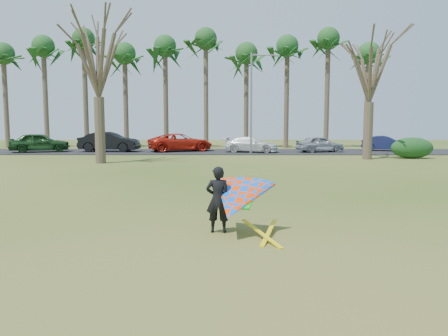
{
  "coord_description": "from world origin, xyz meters",
  "views": [
    {
      "loc": [
        0.11,
        -12.78,
        2.7
      ],
      "look_at": [
        0.0,
        2.0,
        1.1
      ],
      "focal_mm": 35.0,
      "sensor_mm": 36.0,
      "label": 1
    }
  ],
  "objects_px": {
    "car_1": "(109,142)",
    "car_2": "(181,142)",
    "car_3": "(251,144)",
    "bare_tree_left": "(98,53)",
    "kite_flyer": "(235,200)",
    "car_4": "(320,144)",
    "car_0": "(40,142)",
    "bare_tree_right": "(370,65)",
    "car_5": "(385,143)",
    "streetlight": "(253,98)"
  },
  "relations": [
    {
      "from": "streetlight",
      "to": "kite_flyer",
      "type": "xyz_separation_m",
      "value": [
        -1.86,
        -24.62,
        -3.62
      ]
    },
    {
      "from": "bare_tree_right",
      "to": "car_0",
      "type": "distance_m",
      "value": 27.14
    },
    {
      "from": "car_4",
      "to": "kite_flyer",
      "type": "relative_size",
      "value": 1.68
    },
    {
      "from": "car_0",
      "to": "car_1",
      "type": "relative_size",
      "value": 0.94
    },
    {
      "from": "bare_tree_right",
      "to": "car_1",
      "type": "relative_size",
      "value": 1.8
    },
    {
      "from": "car_3",
      "to": "kite_flyer",
      "type": "distance_m",
      "value": 26.75
    },
    {
      "from": "car_5",
      "to": "streetlight",
      "type": "bearing_deg",
      "value": 128.17
    },
    {
      "from": "car_2",
      "to": "car_3",
      "type": "relative_size",
      "value": 1.23
    },
    {
      "from": "bare_tree_right",
      "to": "car_1",
      "type": "height_order",
      "value": "bare_tree_right"
    },
    {
      "from": "car_2",
      "to": "car_3",
      "type": "xyz_separation_m",
      "value": [
        6.1,
        -1.2,
        -0.12
      ]
    },
    {
      "from": "bare_tree_right",
      "to": "car_0",
      "type": "xyz_separation_m",
      "value": [
        -25.82,
        6.13,
        -5.69
      ]
    },
    {
      "from": "kite_flyer",
      "to": "car_3",
      "type": "bearing_deg",
      "value": 86.06
    },
    {
      "from": "car_4",
      "to": "car_1",
      "type": "bearing_deg",
      "value": 73.87
    },
    {
      "from": "car_0",
      "to": "car_3",
      "type": "distance_m",
      "value": 17.95
    },
    {
      "from": "bare_tree_right",
      "to": "bare_tree_left",
      "type": "bearing_deg",
      "value": -170.54
    },
    {
      "from": "streetlight",
      "to": "car_1",
      "type": "bearing_deg",
      "value": 167.41
    },
    {
      "from": "car_3",
      "to": "bare_tree_left",
      "type": "bearing_deg",
      "value": 145.22
    },
    {
      "from": "streetlight",
      "to": "car_2",
      "type": "distance_m",
      "value": 7.83
    },
    {
      "from": "streetlight",
      "to": "car_4",
      "type": "distance_m",
      "value": 7.31
    },
    {
      "from": "car_2",
      "to": "kite_flyer",
      "type": "relative_size",
      "value": 2.32
    },
    {
      "from": "car_1",
      "to": "car_5",
      "type": "relative_size",
      "value": 1.27
    },
    {
      "from": "kite_flyer",
      "to": "car_1",
      "type": "bearing_deg",
      "value": 110.72
    },
    {
      "from": "car_2",
      "to": "car_4",
      "type": "height_order",
      "value": "car_2"
    },
    {
      "from": "car_2",
      "to": "car_1",
      "type": "bearing_deg",
      "value": 73.01
    },
    {
      "from": "bare_tree_right",
      "to": "car_2",
      "type": "distance_m",
      "value": 16.75
    },
    {
      "from": "car_1",
      "to": "car_4",
      "type": "xyz_separation_m",
      "value": [
        18.05,
        -0.38,
        -0.16
      ]
    },
    {
      "from": "streetlight",
      "to": "car_2",
      "type": "xyz_separation_m",
      "value": [
        -6.12,
        3.26,
        -3.63
      ]
    },
    {
      "from": "bare_tree_left",
      "to": "car_2",
      "type": "relative_size",
      "value": 1.75
    },
    {
      "from": "bare_tree_left",
      "to": "car_4",
      "type": "bearing_deg",
      "value": 30.3
    },
    {
      "from": "car_4",
      "to": "kite_flyer",
      "type": "height_order",
      "value": "kite_flyer"
    },
    {
      "from": "bare_tree_left",
      "to": "kite_flyer",
      "type": "xyz_separation_m",
      "value": [
        8.3,
        -17.62,
        -6.07
      ]
    },
    {
      "from": "car_3",
      "to": "car_1",
      "type": "bearing_deg",
      "value": 100.29
    },
    {
      "from": "car_1",
      "to": "kite_flyer",
      "type": "relative_size",
      "value": 2.14
    },
    {
      "from": "bare_tree_left",
      "to": "bare_tree_right",
      "type": "relative_size",
      "value": 1.05
    },
    {
      "from": "streetlight",
      "to": "car_0",
      "type": "distance_m",
      "value": 18.46
    },
    {
      "from": "bare_tree_left",
      "to": "car_5",
      "type": "distance_m",
      "value": 25.36
    },
    {
      "from": "car_2",
      "to": "car_3",
      "type": "height_order",
      "value": "car_2"
    },
    {
      "from": "car_1",
      "to": "car_2",
      "type": "bearing_deg",
      "value": -80.64
    },
    {
      "from": "bare_tree_left",
      "to": "streetlight",
      "type": "distance_m",
      "value": 12.58
    },
    {
      "from": "bare_tree_right",
      "to": "car_4",
      "type": "height_order",
      "value": "bare_tree_right"
    },
    {
      "from": "kite_flyer",
      "to": "bare_tree_left",
      "type": "bearing_deg",
      "value": 115.21
    },
    {
      "from": "car_1",
      "to": "car_4",
      "type": "distance_m",
      "value": 18.05
    },
    {
      "from": "car_0",
      "to": "car_4",
      "type": "bearing_deg",
      "value": -109.4
    },
    {
      "from": "car_0",
      "to": "car_3",
      "type": "xyz_separation_m",
      "value": [
        17.95,
        -0.07,
        -0.16
      ]
    },
    {
      "from": "car_2",
      "to": "car_5",
      "type": "distance_m",
      "value": 18.05
    },
    {
      "from": "car_0",
      "to": "kite_flyer",
      "type": "distance_m",
      "value": 31.23
    },
    {
      "from": "car_0",
      "to": "bare_tree_right",
      "type": "bearing_deg",
      "value": -123.28
    },
    {
      "from": "streetlight",
      "to": "car_0",
      "type": "xyz_separation_m",
      "value": [
        -17.98,
        2.13,
        -3.59
      ]
    },
    {
      "from": "car_4",
      "to": "kite_flyer",
      "type": "bearing_deg",
      "value": 149.14
    },
    {
      "from": "streetlight",
      "to": "car_5",
      "type": "xyz_separation_m",
      "value": [
        11.92,
        3.83,
        -3.74
      ]
    }
  ]
}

